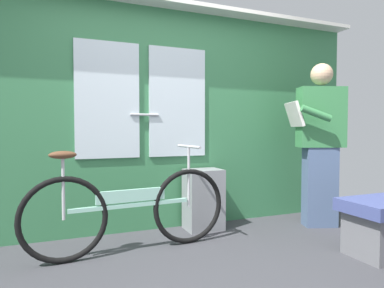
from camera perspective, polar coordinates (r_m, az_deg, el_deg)
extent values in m
cube|color=#38383D|center=(2.53, 3.74, -21.49)|extent=(5.54, 4.04, 0.04)
cube|color=#387A4C|center=(3.45, -5.08, 4.12)|extent=(4.54, 0.08, 2.22)
cube|color=silver|center=(3.30, -14.09, 7.23)|extent=(0.60, 0.02, 1.10)
cube|color=silver|center=(3.46, -2.45, 7.06)|extent=(0.60, 0.02, 1.10)
cylinder|color=#B2B2B7|center=(3.33, -8.03, 4.93)|extent=(0.28, 0.02, 0.02)
cube|color=silver|center=(3.58, -4.64, 22.56)|extent=(4.54, 0.28, 0.04)
torus|color=black|center=(3.03, -0.56, -10.47)|extent=(0.66, 0.09, 0.66)
torus|color=black|center=(2.76, -20.88, -11.90)|extent=(0.66, 0.09, 0.66)
cube|color=#9EDBC6|center=(2.84, -10.23, -10.15)|extent=(0.99, 0.10, 0.03)
cube|color=#9EDBC6|center=(2.82, -10.24, -8.58)|extent=(0.57, 0.07, 0.10)
cylinder|color=#B7B7BC|center=(2.71, -20.96, -6.89)|extent=(0.02, 0.02, 0.49)
ellipsoid|color=brown|center=(2.68, -21.04, -1.73)|extent=(0.21, 0.10, 0.06)
cylinder|color=#B7B7BC|center=(2.98, -0.56, -5.51)|extent=(0.02, 0.02, 0.53)
cylinder|color=#B7B7BC|center=(2.95, -0.56, -0.43)|extent=(0.05, 0.44, 0.02)
cube|color=slate|center=(3.78, 20.82, -6.76)|extent=(0.37, 0.28, 0.82)
cube|color=#387F47|center=(3.74, 20.98, 4.23)|extent=(0.50, 0.34, 0.62)
sphere|color=tan|center=(3.78, 21.09, 10.93)|extent=(0.22, 0.22, 0.22)
cube|color=silver|center=(3.64, 16.93, 4.83)|extent=(0.22, 0.36, 0.26)
cylinder|color=#387F47|center=(3.49, 20.25, 4.89)|extent=(0.31, 0.17, 0.17)
cylinder|color=#387F47|center=(3.88, 17.85, 4.66)|extent=(0.31, 0.17, 0.17)
cube|color=gray|center=(3.45, 1.94, -9.33)|extent=(0.36, 0.28, 0.61)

